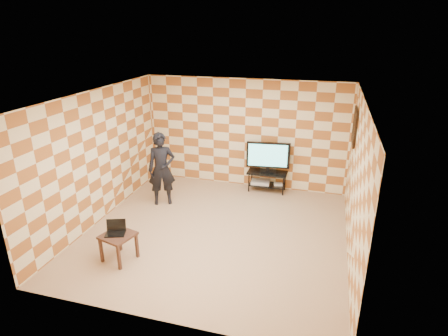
{
  "coord_description": "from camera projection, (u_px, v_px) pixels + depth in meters",
  "views": [
    {
      "loc": [
        1.93,
        -6.21,
        3.87
      ],
      "look_at": [
        0.0,
        0.6,
        1.15
      ],
      "focal_mm": 30.0,
      "sensor_mm": 36.0,
      "label": 1
    }
  ],
  "objects": [
    {
      "name": "wall_art",
      "position": [
        355.0,
        127.0,
        7.52
      ],
      "size": [
        0.04,
        0.72,
        0.72
      ],
      "color": "black",
      "rests_on": "wall_right"
    },
    {
      "name": "tv",
      "position": [
        268.0,
        156.0,
        9.0
      ],
      "size": [
        1.04,
        0.23,
        0.76
      ],
      "color": "black",
      "rests_on": "tv_stand"
    },
    {
      "name": "side_table",
      "position": [
        118.0,
        239.0,
        6.45
      ],
      "size": [
        0.62,
        0.62,
        0.5
      ],
      "color": "#321D15",
      "rests_on": "floor"
    },
    {
      "name": "person",
      "position": [
        162.0,
        169.0,
        8.4
      ],
      "size": [
        0.72,
        0.63,
        1.67
      ],
      "primitive_type": "imported",
      "rotation": [
        0.0,
        0.0,
        0.46
      ],
      "color": "black",
      "rests_on": "floor"
    },
    {
      "name": "wall_front",
      "position": [
        157.0,
        238.0,
        4.73
      ],
      "size": [
        5.0,
        0.02,
        2.7
      ],
      "primitive_type": "cube",
      "color": "beige",
      "rests_on": "ground"
    },
    {
      "name": "floor",
      "position": [
        216.0,
        232.0,
        7.46
      ],
      "size": [
        5.0,
        5.0,
        0.0
      ],
      "primitive_type": "plane",
      "color": "tan",
      "rests_on": "ground"
    },
    {
      "name": "wall_back",
      "position": [
        245.0,
        134.0,
        9.22
      ],
      "size": [
        5.0,
        0.02,
        2.7
      ],
      "primitive_type": "cube",
      "color": "beige",
      "rests_on": "ground"
    },
    {
      "name": "laptop",
      "position": [
        116.0,
        230.0,
        6.46
      ],
      "size": [
        0.4,
        0.36,
        0.22
      ],
      "color": "black",
      "rests_on": "side_table"
    },
    {
      "name": "wall_left",
      "position": [
        98.0,
        157.0,
        7.61
      ],
      "size": [
        0.02,
        5.0,
        2.7
      ],
      "primitive_type": "cube",
      "color": "beige",
      "rests_on": "ground"
    },
    {
      "name": "game_console",
      "position": [
        278.0,
        184.0,
        9.21
      ],
      "size": [
        0.24,
        0.19,
        0.05
      ],
      "primitive_type": "cube",
      "rotation": [
        0.0,
        0.0,
        0.22
      ],
      "color": "silver",
      "rests_on": "tv_stand"
    },
    {
      "name": "ceiling",
      "position": [
        215.0,
        97.0,
        6.49
      ],
      "size": [
        5.0,
        5.0,
        0.02
      ],
      "primitive_type": "cube",
      "color": "white",
      "rests_on": "wall_back"
    },
    {
      "name": "wall_right",
      "position": [
        356.0,
        184.0,
        6.34
      ],
      "size": [
        0.02,
        5.0,
        2.7
      ],
      "primitive_type": "cube",
      "color": "beige",
      "rests_on": "ground"
    },
    {
      "name": "dvd_player",
      "position": [
        260.0,
        182.0,
        9.3
      ],
      "size": [
        0.47,
        0.36,
        0.08
      ],
      "primitive_type": "cube",
      "rotation": [
        0.0,
        0.0,
        0.08
      ],
      "color": "silver",
      "rests_on": "tv_stand"
    },
    {
      "name": "tv_stand",
      "position": [
        267.0,
        177.0,
        9.2
      ],
      "size": [
        0.96,
        0.43,
        0.5
      ],
      "color": "black",
      "rests_on": "floor"
    }
  ]
}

